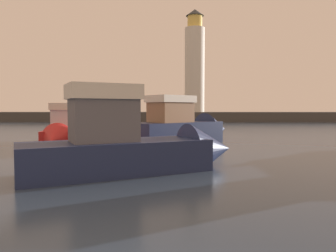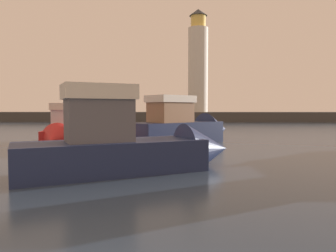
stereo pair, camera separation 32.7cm
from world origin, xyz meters
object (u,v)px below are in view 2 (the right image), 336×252
(motorboat_2, at_px, (188,127))
(motorboat_3, at_px, (139,146))
(lighthouse, at_px, (198,64))
(motorboat_1, at_px, (62,131))

(motorboat_2, xyz_separation_m, motorboat_3, (-2.01, -9.59, -0.11))
(lighthouse, relative_size, motorboat_1, 2.63)
(motorboat_1, relative_size, motorboat_3, 0.85)
(lighthouse, distance_m, motorboat_1, 38.91)
(motorboat_2, bearing_deg, motorboat_1, -168.82)
(lighthouse, height_order, motorboat_2, lighthouse)
(motorboat_3, bearing_deg, lighthouse, 83.76)
(motorboat_2, height_order, motorboat_3, motorboat_2)
(motorboat_2, relative_size, motorboat_3, 0.94)
(lighthouse, xyz_separation_m, motorboat_2, (-2.85, -34.85, -8.92))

